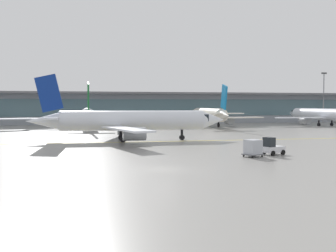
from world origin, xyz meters
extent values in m
plane|color=gray|center=(0.00, 0.00, 0.00)|extent=(400.00, 400.00, 0.00)
cube|color=yellow|center=(0.87, 27.23, 0.00)|extent=(109.99, 2.35, 0.01)
cube|color=#8C939E|center=(0.00, 87.72, 4.50)|extent=(201.00, 8.00, 9.00)
cube|color=slate|center=(0.00, 83.64, 4.95)|extent=(192.96, 0.16, 5.04)
cube|color=slate|center=(0.00, 86.22, 9.30)|extent=(209.04, 11.00, 0.60)
cylinder|color=silver|center=(-5.82, 66.59, 3.37)|extent=(3.29, 23.59, 3.28)
cone|color=silver|center=(-5.82, 80.35, 3.37)|extent=(3.11, 3.93, 3.11)
cube|color=black|center=(-5.82, 77.73, 3.78)|extent=(2.56, 2.95, 1.15)
cone|color=silver|center=(-5.83, 52.18, 3.37)|extent=(2.79, 5.24, 2.78)
cube|color=silver|center=(-14.21, 64.67, 2.47)|extent=(13.81, 6.70, 0.27)
cylinder|color=#999EA3|center=(-11.51, 66.11, 1.56)|extent=(2.02, 3.47, 2.02)
cube|color=silver|center=(2.56, 64.66, 2.47)|extent=(13.81, 6.68, 0.27)
cylinder|color=#999EA3|center=(-0.14, 66.11, 1.56)|extent=(2.02, 3.47, 2.02)
cube|color=#19662D|center=(-5.83, 53.23, 7.80)|extent=(0.35, 4.42, 6.17)
cube|color=silver|center=(-8.24, 53.61, 3.86)|extent=(4.82, 2.31, 0.23)
cube|color=silver|center=(-3.42, 53.61, 3.86)|extent=(4.82, 2.31, 0.23)
cylinder|color=black|center=(-5.82, 74.85, 0.87)|extent=(0.42, 0.42, 1.73)
cylinder|color=black|center=(-5.82, 74.85, 0.43)|extent=(0.53, 0.87, 0.87)
cylinder|color=black|center=(-8.04, 64.67, 0.87)|extent=(0.42, 0.42, 1.73)
cylinder|color=black|center=(-8.04, 64.67, 0.43)|extent=(0.53, 0.87, 0.87)
cylinder|color=black|center=(-3.61, 64.66, 0.87)|extent=(0.42, 0.42, 1.73)
cylinder|color=black|center=(-3.61, 64.66, 0.43)|extent=(0.53, 0.87, 0.87)
cylinder|color=silver|center=(25.79, 66.23, 3.31)|extent=(4.13, 23.23, 3.21)
cone|color=silver|center=(26.32, 79.71, 3.31)|extent=(3.20, 3.97, 3.05)
cube|color=black|center=(26.22, 77.14, 3.71)|extent=(2.62, 2.99, 1.12)
cone|color=silver|center=(25.22, 52.11, 3.31)|extent=(2.93, 5.24, 2.73)
cube|color=silver|center=(17.50, 64.67, 2.42)|extent=(13.50, 7.03, 0.26)
cylinder|color=#999EA3|center=(20.20, 65.98, 1.53)|extent=(2.12, 3.48, 1.98)
cube|color=silver|center=(33.92, 64.02, 2.42)|extent=(13.56, 6.08, 0.26)
cylinder|color=#999EA3|center=(31.33, 65.54, 1.53)|extent=(2.12, 3.48, 1.98)
cube|color=#1472B2|center=(25.26, 53.14, 7.65)|extent=(0.51, 4.34, 6.05)
cube|color=silver|center=(22.92, 53.61, 3.79)|extent=(4.81, 2.45, 0.23)
cube|color=silver|center=(27.64, 53.42, 3.79)|extent=(4.81, 2.45, 0.23)
cylinder|color=black|center=(26.11, 74.32, 0.85)|extent=(0.42, 0.42, 1.70)
cylinder|color=black|center=(26.11, 74.32, 0.43)|extent=(0.55, 0.87, 0.85)
cylinder|color=black|center=(23.54, 64.43, 0.85)|extent=(0.42, 0.42, 1.70)
cylinder|color=black|center=(23.54, 64.43, 0.43)|extent=(0.55, 0.87, 0.85)
cylinder|color=black|center=(27.88, 64.26, 0.85)|extent=(0.42, 0.42, 1.70)
cylinder|color=black|center=(27.88, 64.26, 0.43)|extent=(0.55, 0.87, 0.85)
cylinder|color=silver|center=(57.65, 63.79, 3.22)|extent=(5.02, 22.70, 3.13)
cone|color=silver|center=(56.54, 76.87, 3.22)|extent=(3.28, 3.99, 2.97)
cube|color=black|center=(56.75, 74.38, 3.61)|extent=(2.67, 3.01, 1.09)
cube|color=silver|center=(49.83, 61.28, 2.36)|extent=(13.20, 5.39, 0.26)
cylinder|color=#999EA3|center=(52.28, 62.87, 1.49)|extent=(2.20, 3.46, 1.93)
cylinder|color=black|center=(56.98, 71.64, 0.83)|extent=(0.40, 0.40, 1.66)
cylinder|color=black|center=(56.98, 71.64, 0.41)|extent=(0.57, 0.87, 0.83)
cylinder|color=black|center=(55.69, 61.77, 0.83)|extent=(0.40, 0.40, 1.66)
cylinder|color=black|center=(55.69, 61.77, 0.41)|extent=(0.57, 0.87, 0.83)
cylinder|color=black|center=(59.91, 62.13, 0.83)|extent=(0.40, 0.40, 1.66)
cylinder|color=black|center=(59.91, 62.13, 0.41)|extent=(0.57, 0.87, 0.83)
cylinder|color=silver|center=(0.87, 29.23, 3.32)|extent=(23.25, 3.64, 3.22)
cone|color=silver|center=(14.40, 28.99, 3.32)|extent=(3.92, 3.13, 3.06)
cube|color=black|center=(11.82, 29.04, 3.72)|extent=(2.94, 2.56, 1.13)
cone|color=silver|center=(-13.30, 29.49, 3.32)|extent=(5.20, 2.83, 2.74)
cube|color=silver|center=(-0.87, 37.51, 2.43)|extent=(6.79, 13.57, 0.27)
cylinder|color=#999EA3|center=(0.50, 34.83, 1.53)|extent=(3.45, 2.05, 1.99)
cube|color=silver|center=(-1.17, 21.03, 2.43)|extent=(6.36, 13.60, 0.27)
cylinder|color=#999EA3|center=(0.30, 23.65, 1.53)|extent=(3.45, 2.05, 1.99)
cube|color=navy|center=(-12.27, 29.47, 7.67)|extent=(4.35, 0.42, 6.07)
cube|color=silver|center=(-11.85, 31.83, 3.80)|extent=(2.36, 4.78, 0.23)
cube|color=silver|center=(-11.94, 27.10, 3.80)|extent=(2.36, 4.78, 0.23)
cylinder|color=black|center=(8.99, 29.09, 0.85)|extent=(0.42, 0.42, 1.71)
cylinder|color=black|center=(8.99, 29.09, 0.43)|extent=(0.86, 0.54, 0.85)
cylinder|color=black|center=(-0.98, 31.45, 0.85)|extent=(0.42, 0.42, 1.71)
cylinder|color=black|center=(-0.98, 31.45, 0.43)|extent=(0.86, 0.54, 0.85)
cylinder|color=black|center=(-1.06, 27.09, 0.85)|extent=(0.42, 0.42, 1.71)
cylinder|color=black|center=(-1.06, 27.09, 0.43)|extent=(0.86, 0.54, 0.85)
cube|color=silver|center=(14.71, 7.79, 0.65)|extent=(2.93, 2.22, 0.70)
cube|color=#1E2328|center=(14.01, 7.53, 1.55)|extent=(1.28, 1.48, 1.10)
cylinder|color=black|center=(15.26, 8.75, 0.30)|extent=(0.64, 0.42, 0.60)
cylinder|color=black|center=(15.76, 7.44, 0.30)|extent=(0.64, 0.42, 0.60)
cylinder|color=black|center=(13.67, 8.15, 0.30)|extent=(0.64, 0.42, 0.60)
cylinder|color=black|center=(14.16, 6.84, 0.30)|extent=(0.64, 0.42, 0.60)
cube|color=#595B60|center=(11.58, 6.62, 0.28)|extent=(2.53, 2.23, 0.12)
cube|color=#B2B7C1|center=(11.58, 6.62, 1.14)|extent=(2.02, 1.97, 1.60)
cylinder|color=black|center=(12.04, 7.54, 0.11)|extent=(0.24, 0.17, 0.22)
cylinder|color=black|center=(12.53, 6.23, 0.11)|extent=(0.24, 0.17, 0.22)
cylinder|color=black|center=(10.63, 7.01, 0.11)|extent=(0.24, 0.17, 0.22)
cylinder|color=black|center=(11.12, 5.70, 0.11)|extent=(0.24, 0.17, 0.22)
cylinder|color=gray|center=(70.11, 81.58, 7.90)|extent=(0.36, 0.36, 15.80)
cube|color=#3F3F42|center=(70.11, 81.58, 16.05)|extent=(1.80, 0.30, 0.50)
camera|label=1|loc=(-7.48, -35.45, 5.96)|focal=42.81mm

